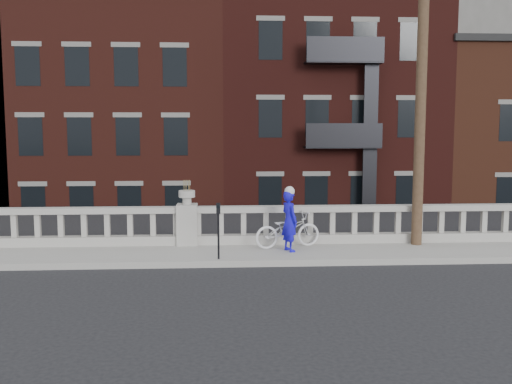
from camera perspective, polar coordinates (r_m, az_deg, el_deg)
ground at (r=11.82m, az=-8.03°, el=-9.76°), size 120.00×120.00×0.00m
sidewalk at (r=14.70m, az=-7.09°, el=-6.25°), size 32.00×2.20×0.15m
balustrade at (r=15.52m, az=-6.89°, el=-3.45°), size 28.00×0.34×1.03m
planter_pedestal at (r=15.49m, az=-6.90°, el=-2.76°), size 0.55×0.55×1.76m
lower_level at (r=34.37m, az=-4.04°, el=5.25°), size 80.00×44.00×20.80m
utility_pole at (r=15.93m, az=16.29°, el=13.19°), size 1.60×0.28×10.00m
parking_meter_c at (r=13.66m, az=-3.78°, el=-3.24°), size 0.10×0.09×1.36m
bicycle at (r=15.05m, az=3.17°, el=-3.78°), size 1.91×1.12×0.95m
cyclist at (r=14.57m, az=3.36°, el=-2.91°), size 0.57×0.67×1.56m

